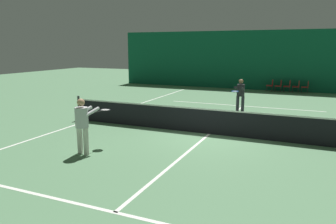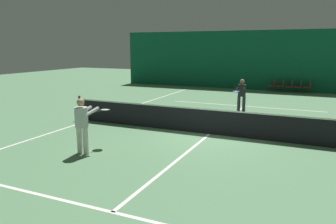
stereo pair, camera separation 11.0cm
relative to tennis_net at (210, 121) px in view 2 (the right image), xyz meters
name	(u,v)px [view 2 (the right image)]	position (x,y,z in m)	size (l,w,h in m)	color
ground_plane	(210,134)	(0.00, 0.00, -0.51)	(60.00, 60.00, 0.00)	#56845B
backdrop_curtain	(266,60)	(0.00, 13.82, 1.68)	(23.00, 0.12, 4.38)	#0F5138
court_line_baseline_far	(260,93)	(0.00, 11.90, -0.51)	(11.00, 0.10, 0.00)	white
court_line_service_far	(244,106)	(0.00, 6.40, -0.51)	(8.25, 0.10, 0.00)	white
court_line_service_near	(112,212)	(0.00, -6.40, -0.51)	(8.25, 0.10, 0.00)	white
court_line_sideline_left	(89,121)	(-5.50, 0.00, -0.51)	(0.10, 23.80, 0.00)	white
court_line_centre	(210,134)	(0.00, 0.00, -0.51)	(0.10, 12.80, 0.00)	white
tennis_net	(210,121)	(0.00, 0.00, 0.00)	(12.00, 0.10, 1.07)	black
player_near	(83,122)	(-2.81, -3.70, 0.48)	(0.57, 1.40, 1.69)	beige
player_far	(241,93)	(0.19, 4.58, 0.44)	(0.46, 1.36, 1.63)	#2D2D38
courtside_chair_0	(273,85)	(0.65, 13.27, -0.03)	(0.44, 0.44, 0.84)	#2D2D2D
courtside_chair_1	(281,85)	(1.24, 13.27, -0.03)	(0.44, 0.44, 0.84)	#2D2D2D
courtside_chair_2	(290,86)	(1.83, 13.27, -0.03)	(0.44, 0.44, 0.84)	#2D2D2D
courtside_chair_3	(299,86)	(2.43, 13.27, -0.03)	(0.44, 0.44, 0.84)	#2D2D2D
courtside_chair_4	(308,86)	(3.02, 13.27, -0.03)	(0.44, 0.44, 0.84)	#2D2D2D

